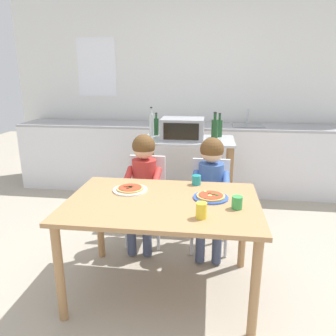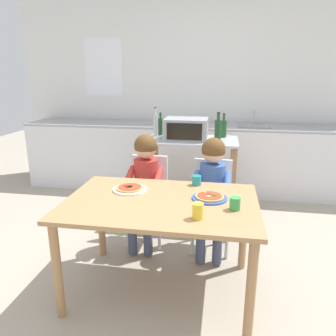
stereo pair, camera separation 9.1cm
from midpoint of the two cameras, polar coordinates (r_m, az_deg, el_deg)
ground_plane at (r=3.53m, az=0.85°, el=-10.24°), size 10.44×10.44×0.00m
back_wall_tiled at (r=4.78m, az=3.20°, el=13.60°), size 5.08×0.13×2.70m
kitchen_counter at (r=4.51m, az=2.69°, el=1.88°), size 4.57×0.60×1.11m
kitchen_island_cart at (r=3.59m, az=2.79°, el=0.37°), size 0.97×0.58×0.89m
toaster_oven at (r=3.48m, az=1.79°, el=6.85°), size 0.45×0.34×0.22m
bottle_dark_olive_oil at (r=3.65m, az=-3.64°, el=7.61°), size 0.05×0.05×0.32m
bottle_brown_beer at (r=3.66m, az=8.24°, el=6.96°), size 0.07×0.07×0.26m
bottle_squat_spirits at (r=3.31m, az=7.35°, el=6.49°), size 0.07×0.07×0.31m
bottle_slim_sauce at (r=3.72m, az=-2.76°, el=7.31°), size 0.05×0.05×0.25m
dining_table at (r=2.33m, az=-2.10°, el=-7.83°), size 1.34×0.90×0.72m
dining_chair_left at (r=3.12m, az=-4.69°, el=-4.33°), size 0.36×0.36×0.81m
dining_chair_right at (r=3.02m, az=6.51°, el=-5.13°), size 0.36×0.36×0.81m
child_in_red_shirt at (r=2.95m, az=-5.25°, el=-1.40°), size 0.32×0.42×1.03m
child_in_blue_striped_shirt at (r=2.84m, az=6.59°, el=-2.23°), size 0.32×0.42×1.03m
pizza_plate_white at (r=2.49m, az=-7.67°, el=-3.68°), size 0.26×0.26×0.03m
pizza_plate_blue_rimmed at (r=2.34m, az=6.37°, el=-5.01°), size 0.25×0.25×0.03m
drinking_cup_green at (r=2.18m, az=10.80°, el=-5.96°), size 0.07×0.07×0.08m
drinking_cup_teal at (r=2.60m, az=3.99°, el=-2.11°), size 0.07×0.07×0.08m
drinking_cup_yellow at (r=2.02m, az=4.55°, el=-7.41°), size 0.07×0.07×0.10m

